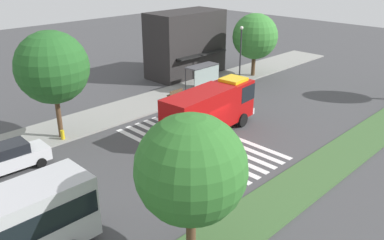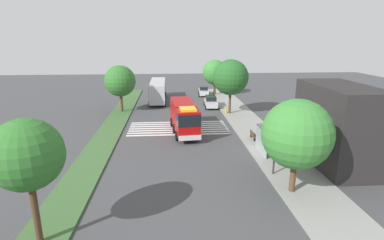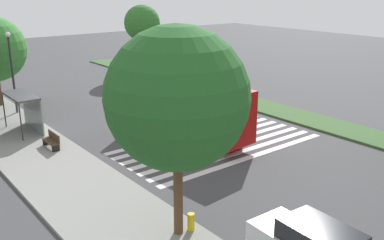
# 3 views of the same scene
# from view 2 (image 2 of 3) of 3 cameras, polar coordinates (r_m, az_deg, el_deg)

# --- Properties ---
(ground_plane) EXTENTS (120.00, 120.00, 0.00)m
(ground_plane) POSITION_cam_2_polar(r_m,az_deg,el_deg) (36.60, -2.52, -2.30)
(ground_plane) COLOR #424244
(sidewalk) EXTENTS (60.00, 4.68, 0.14)m
(sidewalk) POSITION_cam_2_polar(r_m,az_deg,el_deg) (37.96, 11.53, -1.84)
(sidewalk) COLOR gray
(sidewalk) RESTS_ON ground_plane
(median_strip) EXTENTS (60.00, 3.00, 0.14)m
(median_strip) POSITION_cam_2_polar(r_m,az_deg,el_deg) (37.30, -15.51, -2.41)
(median_strip) COLOR #3D6033
(median_strip) RESTS_ON ground_plane
(crosswalk) EXTENTS (5.85, 12.38, 0.01)m
(crosswalk) POSITION_cam_2_polar(r_m,az_deg,el_deg) (38.22, -2.61, -1.51)
(crosswalk) COLOR silver
(crosswalk) RESTS_ON ground_plane
(fire_truck) EXTENTS (9.06, 3.32, 3.76)m
(fire_truck) POSITION_cam_2_polar(r_m,az_deg,el_deg) (35.53, -1.45, 0.66)
(fire_truck) COLOR #A50C0C
(fire_truck) RESTS_ON ground_plane
(parked_car_west) EXTENTS (4.86, 2.19, 1.79)m
(parked_car_west) POSITION_cam_2_polar(r_m,az_deg,el_deg) (59.68, 2.20, 5.58)
(parked_car_west) COLOR silver
(parked_car_west) RESTS_ON ground_plane
(parked_car_mid) EXTENTS (4.68, 2.20, 1.83)m
(parked_car_mid) POSITION_cam_2_polar(r_m,az_deg,el_deg) (49.37, 3.58, 3.49)
(parked_car_mid) COLOR silver
(parked_car_mid) RESTS_ON ground_plane
(transit_bus) EXTENTS (11.52, 2.88, 3.56)m
(transit_bus) POSITION_cam_2_polar(r_m,az_deg,el_deg) (54.08, -6.49, 5.75)
(transit_bus) COLOR #B2B2B7
(transit_bus) RESTS_ON ground_plane
(bus_stop_shelter) EXTENTS (3.50, 1.40, 2.46)m
(bus_stop_shelter) POSITION_cam_2_polar(r_m,az_deg,el_deg) (30.22, 13.65, -2.86)
(bus_stop_shelter) COLOR #4C4C51
(bus_stop_shelter) RESTS_ON sidewalk
(bench_near_shelter) EXTENTS (1.60, 0.50, 0.90)m
(bench_near_shelter) POSITION_cam_2_polar(r_m,az_deg,el_deg) (34.25, 11.55, -2.83)
(bench_near_shelter) COLOR #4C3823
(bench_near_shelter) RESTS_ON sidewalk
(street_lamp) EXTENTS (0.36, 0.36, 5.91)m
(street_lamp) POSITION_cam_2_polar(r_m,az_deg,el_deg) (25.16, 15.63, -2.52)
(street_lamp) COLOR #2D2D30
(street_lamp) RESTS_ON sidewalk
(storefront_building) EXTENTS (8.78, 5.19, 7.18)m
(storefront_building) POSITION_cam_2_polar(r_m,az_deg,el_deg) (29.56, 25.83, -0.96)
(storefront_building) COLOR #282626
(storefront_building) RESTS_ON ground_plane
(sidewalk_tree_far_west) EXTENTS (4.84, 4.84, 6.77)m
(sidewalk_tree_far_west) POSITION_cam_2_polar(r_m,az_deg,el_deg) (59.53, 4.36, 8.99)
(sidewalk_tree_far_west) COLOR #513823
(sidewalk_tree_far_west) RESTS_ON sidewalk
(sidewalk_tree_west) EXTENTS (5.18, 5.18, 7.94)m
(sidewalk_tree_west) POSITION_cam_2_polar(r_m,az_deg,el_deg) (44.46, 7.33, 8.01)
(sidewalk_tree_west) COLOR #513823
(sidewalk_tree_west) RESTS_ON sidewalk
(sidewalk_tree_center) EXTENTS (5.00, 5.00, 6.92)m
(sidewalk_tree_center) POSITION_cam_2_polar(r_m,az_deg,el_deg) (22.44, 19.26, -2.57)
(sidewalk_tree_center) COLOR #513823
(sidewalk_tree_center) RESTS_ON sidewalk
(median_tree_far_west) EXTENTS (4.64, 4.64, 6.97)m
(median_tree_far_west) POSITION_cam_2_polar(r_m,az_deg,el_deg) (46.61, -13.46, 7.18)
(median_tree_far_west) COLOR #513823
(median_tree_far_west) RESTS_ON median_strip
(median_tree_west) EXTENTS (3.79, 3.79, 7.11)m
(median_tree_west) POSITION_cam_2_polar(r_m,az_deg,el_deg) (17.66, -28.83, -5.87)
(median_tree_west) COLOR #47301E
(median_tree_west) RESTS_ON median_strip
(fire_hydrant) EXTENTS (0.28, 0.28, 0.70)m
(fire_hydrant) POSITION_cam_2_polar(r_m,az_deg,el_deg) (45.41, 6.46, 1.78)
(fire_hydrant) COLOR gold
(fire_hydrant) RESTS_ON sidewalk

